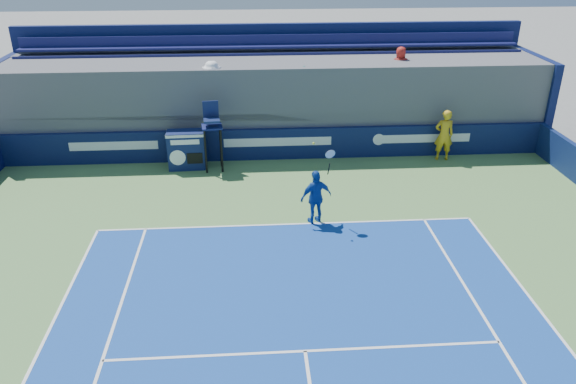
{
  "coord_description": "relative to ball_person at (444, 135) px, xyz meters",
  "views": [
    {
      "loc": [
        -0.98,
        -2.61,
        7.93
      ],
      "look_at": [
        0.0,
        11.5,
        1.25
      ],
      "focal_mm": 35.0,
      "sensor_mm": 36.0,
      "label": 1
    }
  ],
  "objects": [
    {
      "name": "umpire_chair",
      "position": [
        -8.5,
        -0.36,
        0.55
      ],
      "size": [
        0.77,
        0.77,
        2.48
      ],
      "color": "black",
      "rests_on": "ground"
    },
    {
      "name": "tennis_player",
      "position": [
        -5.3,
        -4.65,
        -0.13
      ],
      "size": [
        1.05,
        0.7,
        2.57
      ],
      "color": "#1343A1",
      "rests_on": "apron"
    },
    {
      "name": "match_clock",
      "position": [
        -9.47,
        -0.16,
        -0.23
      ],
      "size": [
        1.35,
        0.78,
        1.4
      ],
      "color": "#0E1A4A",
      "rests_on": "ground"
    },
    {
      "name": "stadium_seating",
      "position": [
        -6.17,
        2.53,
        0.86
      ],
      "size": [
        21.0,
        4.05,
        4.4
      ],
      "color": "#58585E",
      "rests_on": "ground"
    },
    {
      "name": "back_hoarding",
      "position": [
        -6.15,
        0.48,
        -0.37
      ],
      "size": [
        20.4,
        0.21,
        1.2
      ],
      "color": "#0B1540",
      "rests_on": "ground"
    },
    {
      "name": "ball_person",
      "position": [
        0.0,
        0.0,
        0.0
      ],
      "size": [
        0.73,
        0.5,
        1.93
      ],
      "primitive_type": "imported",
      "rotation": [
        0.0,
        0.0,
        3.08
      ],
      "color": "gold",
      "rests_on": "apron"
    }
  ]
}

